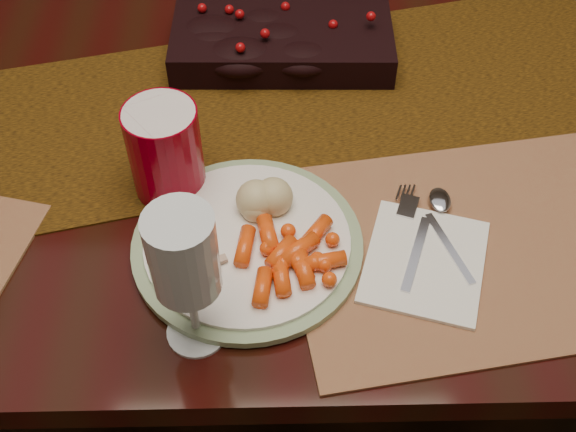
{
  "coord_description": "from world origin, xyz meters",
  "views": [
    {
      "loc": [
        -0.01,
        -0.82,
        1.42
      ],
      "look_at": [
        0.0,
        -0.29,
        0.8
      ],
      "focal_mm": 45.0,
      "sensor_mm": 36.0,
      "label": 1
    }
  ],
  "objects_px": {
    "baby_carrots": "(285,257)",
    "napkin": "(425,261)",
    "placemat_main": "(472,245)",
    "turkey_shreds": "(191,266)",
    "wine_glass": "(188,282)",
    "red_cup": "(165,151)",
    "mashed_potatoes": "(255,195)",
    "dinner_plate": "(247,243)",
    "centerpiece": "(282,36)",
    "dining_table": "(283,244)"
  },
  "relations": [
    {
      "from": "centerpiece",
      "to": "placemat_main",
      "type": "bearing_deg",
      "value": -59.32
    },
    {
      "from": "dining_table",
      "to": "dinner_plate",
      "type": "xyz_separation_m",
      "value": [
        -0.04,
        -0.3,
        0.39
      ]
    },
    {
      "from": "baby_carrots",
      "to": "wine_glass",
      "type": "xyz_separation_m",
      "value": [
        -0.1,
        -0.08,
        0.06
      ]
    },
    {
      "from": "centerpiece",
      "to": "wine_glass",
      "type": "xyz_separation_m",
      "value": [
        -0.1,
        -0.48,
        0.06
      ]
    },
    {
      "from": "turkey_shreds",
      "to": "red_cup",
      "type": "distance_m",
      "value": 0.15
    },
    {
      "from": "baby_carrots",
      "to": "napkin",
      "type": "height_order",
      "value": "baby_carrots"
    },
    {
      "from": "turkey_shreds",
      "to": "napkin",
      "type": "xyz_separation_m",
      "value": [
        0.26,
        0.02,
        -0.02
      ]
    },
    {
      "from": "centerpiece",
      "to": "dinner_plate",
      "type": "xyz_separation_m",
      "value": [
        -0.05,
        -0.37,
        -0.02
      ]
    },
    {
      "from": "dinner_plate",
      "to": "red_cup",
      "type": "height_order",
      "value": "red_cup"
    },
    {
      "from": "mashed_potatoes",
      "to": "turkey_shreds",
      "type": "xyz_separation_m",
      "value": [
        -0.07,
        -0.09,
        -0.02
      ]
    },
    {
      "from": "centerpiece",
      "to": "dining_table",
      "type": "bearing_deg",
      "value": -92.19
    },
    {
      "from": "baby_carrots",
      "to": "turkey_shreds",
      "type": "relative_size",
      "value": 1.58
    },
    {
      "from": "dining_table",
      "to": "dinner_plate",
      "type": "relative_size",
      "value": 6.67
    },
    {
      "from": "dining_table",
      "to": "placemat_main",
      "type": "distance_m",
      "value": 0.53
    },
    {
      "from": "turkey_shreds",
      "to": "wine_glass",
      "type": "relative_size",
      "value": 0.39
    },
    {
      "from": "dinner_plate",
      "to": "mashed_potatoes",
      "type": "xyz_separation_m",
      "value": [
        0.01,
        0.05,
        0.03
      ]
    },
    {
      "from": "mashed_potatoes",
      "to": "red_cup",
      "type": "bearing_deg",
      "value": 153.55
    },
    {
      "from": "red_cup",
      "to": "napkin",
      "type": "bearing_deg",
      "value": -22.87
    },
    {
      "from": "centerpiece",
      "to": "wine_glass",
      "type": "relative_size",
      "value": 1.71
    },
    {
      "from": "napkin",
      "to": "wine_glass",
      "type": "height_order",
      "value": "wine_glass"
    },
    {
      "from": "dining_table",
      "to": "turkey_shreds",
      "type": "distance_m",
      "value": 0.54
    },
    {
      "from": "mashed_potatoes",
      "to": "centerpiece",
      "type": "bearing_deg",
      "value": 83.54
    },
    {
      "from": "mashed_potatoes",
      "to": "turkey_shreds",
      "type": "relative_size",
      "value": 1.2
    },
    {
      "from": "dinner_plate",
      "to": "turkey_shreds",
      "type": "relative_size",
      "value": 3.67
    },
    {
      "from": "dining_table",
      "to": "turkey_shreds",
      "type": "height_order",
      "value": "turkey_shreds"
    },
    {
      "from": "dinner_plate",
      "to": "turkey_shreds",
      "type": "xyz_separation_m",
      "value": [
        -0.06,
        -0.04,
        0.02
      ]
    },
    {
      "from": "dinner_plate",
      "to": "mashed_potatoes",
      "type": "bearing_deg",
      "value": 78.08
    },
    {
      "from": "napkin",
      "to": "wine_glass",
      "type": "bearing_deg",
      "value": -144.6
    },
    {
      "from": "napkin",
      "to": "red_cup",
      "type": "height_order",
      "value": "red_cup"
    },
    {
      "from": "baby_carrots",
      "to": "napkin",
      "type": "relative_size",
      "value": 0.76
    },
    {
      "from": "red_cup",
      "to": "wine_glass",
      "type": "relative_size",
      "value": 0.65
    },
    {
      "from": "dining_table",
      "to": "mashed_potatoes",
      "type": "xyz_separation_m",
      "value": [
        -0.03,
        -0.25,
        0.42
      ]
    },
    {
      "from": "placemat_main",
      "to": "turkey_shreds",
      "type": "bearing_deg",
      "value": 178.75
    },
    {
      "from": "placemat_main",
      "to": "turkey_shreds",
      "type": "relative_size",
      "value": 5.85
    },
    {
      "from": "turkey_shreds",
      "to": "red_cup",
      "type": "xyz_separation_m",
      "value": [
        -0.04,
        0.14,
        0.04
      ]
    },
    {
      "from": "placemat_main",
      "to": "mashed_potatoes",
      "type": "bearing_deg",
      "value": 160.6
    },
    {
      "from": "mashed_potatoes",
      "to": "turkey_shreds",
      "type": "distance_m",
      "value": 0.12
    },
    {
      "from": "dining_table",
      "to": "baby_carrots",
      "type": "height_order",
      "value": "baby_carrots"
    },
    {
      "from": "centerpiece",
      "to": "mashed_potatoes",
      "type": "xyz_separation_m",
      "value": [
        -0.04,
        -0.32,
        0.01
      ]
    },
    {
      "from": "placemat_main",
      "to": "baby_carrots",
      "type": "height_order",
      "value": "baby_carrots"
    },
    {
      "from": "wine_glass",
      "to": "turkey_shreds",
      "type": "bearing_deg",
      "value": 96.97
    },
    {
      "from": "placemat_main",
      "to": "red_cup",
      "type": "bearing_deg",
      "value": 155.61
    },
    {
      "from": "dining_table",
      "to": "napkin",
      "type": "distance_m",
      "value": 0.53
    },
    {
      "from": "placemat_main",
      "to": "wine_glass",
      "type": "xyz_separation_m",
      "value": [
        -0.32,
        -0.11,
        0.09
      ]
    },
    {
      "from": "dining_table",
      "to": "placemat_main",
      "type": "bearing_deg",
      "value": -53.81
    },
    {
      "from": "baby_carrots",
      "to": "dining_table",
      "type": "bearing_deg",
      "value": 90.02
    },
    {
      "from": "centerpiece",
      "to": "mashed_potatoes",
      "type": "bearing_deg",
      "value": -96.46
    },
    {
      "from": "baby_carrots",
      "to": "placemat_main",
      "type": "bearing_deg",
      "value": 8.6
    },
    {
      "from": "red_cup",
      "to": "dining_table",
      "type": "bearing_deg",
      "value": 54.81
    },
    {
      "from": "napkin",
      "to": "red_cup",
      "type": "relative_size",
      "value": 1.25
    }
  ]
}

